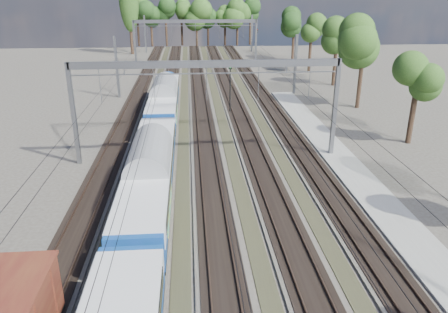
{
  "coord_description": "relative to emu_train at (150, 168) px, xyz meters",
  "views": [
    {
      "loc": [
        -1.5,
        -7.16,
        14.85
      ],
      "look_at": [
        0.97,
        23.49,
        2.8
      ],
      "focal_mm": 35.0,
      "sensor_mm": 36.0,
      "label": 1
    }
  ],
  "objects": [
    {
      "name": "catenary",
      "position": [
        4.83,
        30.76,
        3.69
      ],
      "size": [
        25.65,
        130.0,
        9.0
      ],
      "color": "slate",
      "rests_on": "ground"
    },
    {
      "name": "signal_far",
      "position": [
        17.44,
        64.52,
        1.43
      ],
      "size": [
        0.42,
        0.38,
        6.54
      ],
      "rotation": [
        0.0,
        0.0,
        0.09
      ],
      "color": "black",
      "rests_on": "ground"
    },
    {
      "name": "tree_belt",
      "position": [
        12.27,
        69.27,
        5.55
      ],
      "size": [
        40.64,
        99.34,
        11.88
      ],
      "color": "black",
      "rests_on": "ground"
    },
    {
      "name": "worker",
      "position": [
        6.31,
        54.91,
        -1.85
      ],
      "size": [
        0.48,
        0.67,
        1.73
      ],
      "primitive_type": "imported",
      "rotation": [
        0.0,
        0.0,
        1.47
      ],
      "color": "black",
      "rests_on": "ground"
    },
    {
      "name": "poplar",
      "position": [
        -10.0,
        76.07,
        9.18
      ],
      "size": [
        4.4,
        4.4,
        19.04
      ],
      "color": "black",
      "rests_on": "ground"
    },
    {
      "name": "signal_near",
      "position": [
        8.0,
        23.65,
        1.23
      ],
      "size": [
        0.43,
        0.39,
        6.22
      ],
      "rotation": [
        0.0,
        0.0,
        0.24
      ],
      "color": "black",
      "rests_on": "ground"
    },
    {
      "name": "track_bed",
      "position": [
        4.5,
        23.07,
        -2.61
      ],
      "size": [
        21.0,
        130.0,
        0.34
      ],
      "color": "#47423A",
      "rests_on": "ground"
    },
    {
      "name": "platform",
      "position": [
        16.5,
        -1.93,
        -2.56
      ],
      "size": [
        3.0,
        70.0,
        0.3
      ],
      "primitive_type": "cube",
      "color": "gray",
      "rests_on": "ground"
    },
    {
      "name": "emu_train",
      "position": [
        0.0,
        0.0,
        0.0
      ],
      "size": [
        3.15,
        66.56,
        4.61
      ],
      "color": "black",
      "rests_on": "ground"
    }
  ]
}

